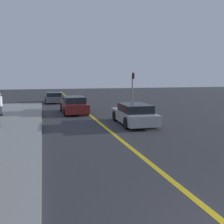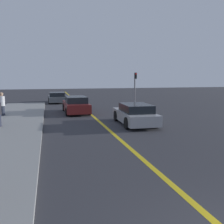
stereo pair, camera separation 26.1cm
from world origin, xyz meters
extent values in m
cube|color=gold|center=(0.00, 18.00, 0.00)|extent=(0.20, 60.00, 0.01)
cube|color=gray|center=(-5.58, 12.87, 0.07)|extent=(3.92, 25.74, 0.15)
cube|color=#9E9EA3|center=(1.98, 11.89, 0.50)|extent=(2.02, 4.49, 0.63)
cube|color=black|center=(1.98, 11.67, 1.06)|extent=(1.72, 2.49, 0.47)
cylinder|color=black|center=(1.16, 13.29, 0.35)|extent=(0.25, 0.70, 0.69)
cylinder|color=black|center=(2.91, 13.22, 0.35)|extent=(0.25, 0.70, 0.69)
cylinder|color=black|center=(1.05, 10.56, 0.35)|extent=(0.25, 0.70, 0.69)
cylinder|color=black|center=(2.80, 10.49, 0.35)|extent=(0.25, 0.70, 0.69)
cube|color=maroon|center=(-1.06, 17.78, 0.53)|extent=(1.88, 4.52, 0.70)
cube|color=black|center=(-1.06, 17.55, 1.13)|extent=(1.63, 2.49, 0.50)
cylinder|color=black|center=(-1.95, 19.16, 0.33)|extent=(0.23, 0.66, 0.65)
cylinder|color=black|center=(-0.22, 19.18, 0.33)|extent=(0.23, 0.66, 0.65)
cylinder|color=black|center=(-1.91, 16.37, 0.33)|extent=(0.23, 0.66, 0.65)
cylinder|color=black|center=(-0.18, 16.39, 0.33)|extent=(0.23, 0.66, 0.65)
cube|color=#4C5156|center=(-2.28, 26.71, 0.46)|extent=(1.87, 4.20, 0.56)
cube|color=black|center=(-2.28, 26.50, 0.97)|extent=(1.64, 2.31, 0.46)
cylinder|color=black|center=(-3.17, 28.01, 0.32)|extent=(0.22, 0.65, 0.64)
cylinder|color=black|center=(-1.40, 28.02, 0.32)|extent=(0.22, 0.65, 0.64)
cylinder|color=black|center=(-3.16, 25.41, 0.32)|extent=(0.22, 0.65, 0.64)
cylinder|color=black|center=(-1.40, 25.42, 0.32)|extent=(0.22, 0.65, 0.64)
cylinder|color=#282D3D|center=(-6.56, 16.79, 0.50)|extent=(0.37, 0.37, 0.71)
cylinder|color=slate|center=(4.44, 18.85, 1.67)|extent=(0.12, 0.12, 3.33)
cube|color=black|center=(4.44, 18.67, 3.06)|extent=(0.18, 0.18, 0.55)
sphere|color=red|center=(4.44, 18.58, 3.22)|extent=(0.14, 0.14, 0.14)
camera|label=1|loc=(-3.49, -2.68, 2.97)|focal=40.00mm
camera|label=2|loc=(-3.24, -2.75, 2.97)|focal=40.00mm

